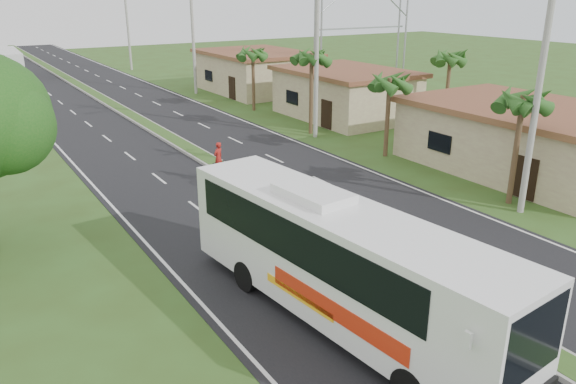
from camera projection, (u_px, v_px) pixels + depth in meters
ground at (411, 280)px, 19.08m from camera, size 180.00×180.00×0.00m
road_asphalt at (185, 148)px, 35.03m from camera, size 14.00×160.00×0.02m
median_strip at (185, 146)px, 34.99m from camera, size 1.20×160.00×0.18m
lane_edge_left at (74, 165)px, 31.68m from camera, size 0.12×160.00×0.01m
lane_edge_right at (277, 134)px, 38.38m from camera, size 0.12×160.00×0.01m
shop_near at (526, 138)px, 30.26m from camera, size 8.60×12.60×3.52m
shop_mid at (345, 93)px, 42.99m from camera, size 7.60×10.60×3.67m
shop_far at (256, 71)px, 54.13m from camera, size 8.60×11.60×3.82m
palm_verge_a at (523, 101)px, 24.37m from camera, size 2.40×2.40×5.45m
palm_verge_b at (390, 82)px, 31.87m from camera, size 2.40×2.40×5.05m
palm_verge_c at (312, 57)px, 36.90m from camera, size 2.40×2.40×5.85m
palm_verge_d at (253, 54)px, 44.52m from camera, size 2.40×2.40×5.25m
palm_behind_shop at (450, 58)px, 38.12m from camera, size 2.40×2.40×5.65m
utility_pole_a at (539, 84)px, 23.01m from camera, size 1.60×0.28×11.00m
utility_pole_b at (316, 41)px, 35.55m from camera, size 3.20×0.28×12.00m
utility_pole_c at (193, 32)px, 51.71m from camera, size 1.60×0.28×11.00m
utility_pole_d at (128, 24)px, 67.74m from camera, size 1.60×0.28×10.50m
billboard_lattice at (363, 19)px, 51.69m from camera, size 10.18×1.18×12.07m
coach_bus_main at (338, 256)px, 16.05m from camera, size 3.63×12.03×3.83m
coach_bus_far at (8, 62)px, 62.26m from camera, size 2.72×10.64×3.08m
motorcyclist at (219, 169)px, 28.39m from camera, size 1.95×1.28×2.15m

